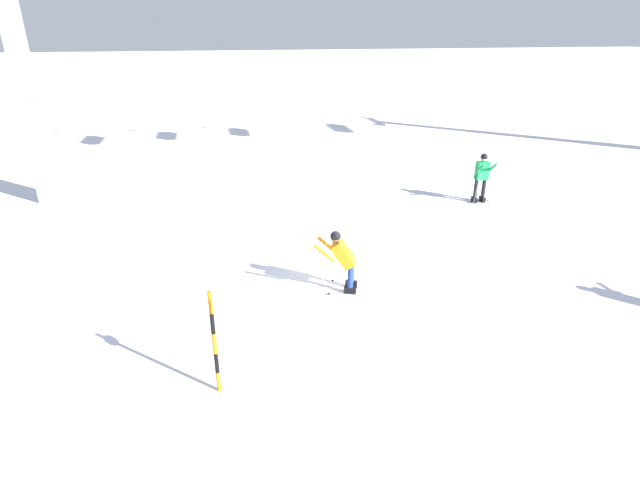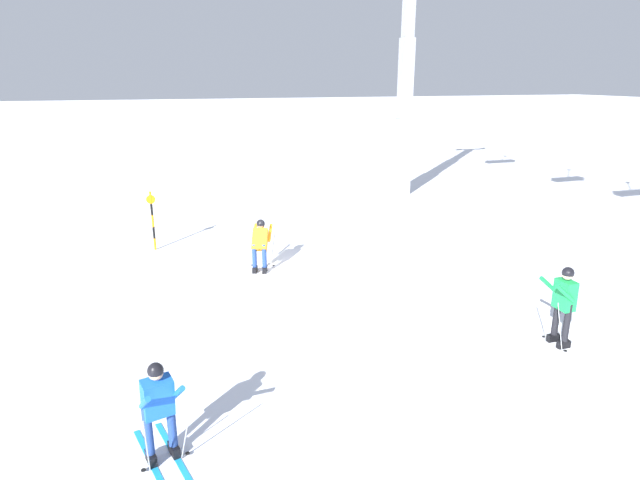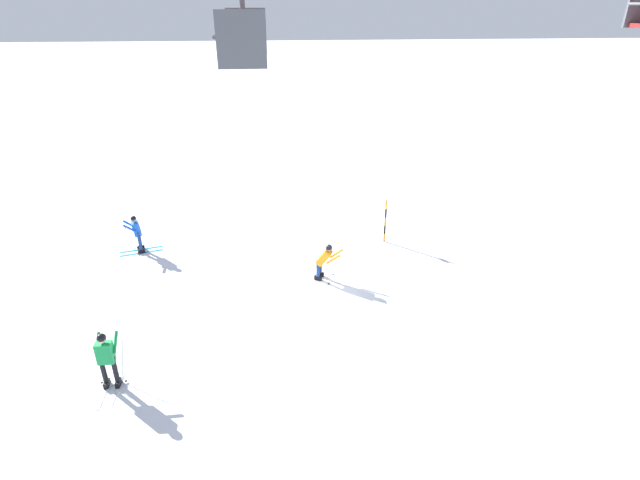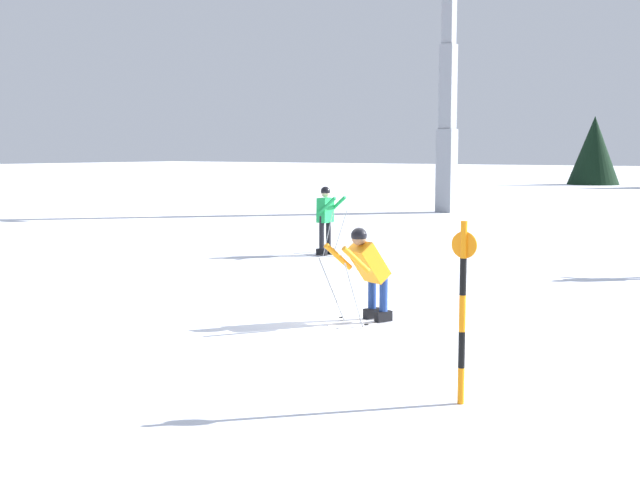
% 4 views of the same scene
% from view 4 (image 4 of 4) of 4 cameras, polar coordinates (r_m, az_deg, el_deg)
% --- Properties ---
extents(ground_plane, '(260.00, 260.00, 0.00)m').
position_cam_4_polar(ground_plane, '(13.68, 0.78, -4.83)').
color(ground_plane, white).
extents(skier_carving_main, '(1.82, 1.15, 1.63)m').
position_cam_4_polar(skier_carving_main, '(12.49, 3.37, -1.91)').
color(skier_carving_main, white).
rests_on(skier_carving_main, ground_plane).
extents(lift_tower_far, '(0.70, 3.01, 11.16)m').
position_cam_4_polar(lift_tower_far, '(35.15, 8.96, 9.61)').
color(lift_tower_far, gray).
rests_on(lift_tower_far, ground_plane).
extents(trail_marker_pole, '(0.07, 0.28, 1.93)m').
position_cam_4_polar(trail_marker_pole, '(8.56, 9.97, -4.57)').
color(trail_marker_pole, orange).
rests_on(trail_marker_pole, ground_plane).
extents(skier_distant_uphill, '(0.71, 1.76, 1.77)m').
position_cam_4_polar(skier_distant_uphill, '(20.47, 0.41, 1.75)').
color(skier_distant_uphill, white).
rests_on(skier_distant_uphill, ground_plane).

